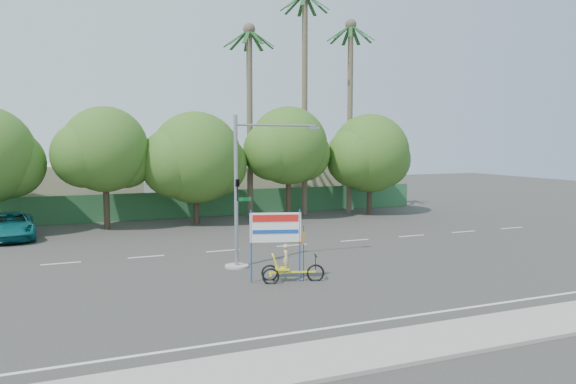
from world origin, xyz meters
name	(u,v)px	position (x,y,z in m)	size (l,w,h in m)	color
ground	(324,282)	(0.00, 0.00, 0.00)	(120.00, 120.00, 0.00)	#33302D
sidewalk_near	(439,340)	(0.00, -7.50, 0.06)	(50.00, 2.40, 0.12)	gray
fence	(198,204)	(0.00, 21.50, 1.00)	(38.00, 0.08, 2.00)	#336B3D
building_left	(56,191)	(-10.00, 26.00, 2.00)	(12.00, 8.00, 4.00)	beige
building_right	(274,186)	(8.00, 26.00, 1.80)	(14.00, 8.00, 3.60)	beige
tree_left	(104,153)	(-7.05, 18.00, 5.06)	(6.66, 5.60, 8.07)	#473828
tree_center	(195,160)	(-1.05, 18.00, 4.47)	(7.62, 6.40, 7.85)	#473828
tree_right	(288,149)	(5.95, 18.00, 5.24)	(6.90, 5.80, 8.36)	#473828
tree_far_right	(369,156)	(12.95, 18.00, 4.64)	(7.38, 6.20, 7.94)	#473828
palm_tall	(305,80)	(8.00, 19.50, 10.46)	(3.73, 3.79, 17.45)	#70604C
palm_mid	(350,96)	(12.00, 19.50, 9.40)	(3.73, 3.79, 15.45)	#70604C
palm_short	(250,100)	(3.50, 19.50, 8.86)	(3.73, 3.79, 14.45)	#70604C
traffic_signal	(243,204)	(-2.20, 3.98, 2.92)	(4.72, 1.10, 7.00)	gray
trike_billboard	(283,253)	(-1.56, 0.69, 1.23)	(2.99, 1.24, 3.05)	black
pickup_truck	(10,226)	(-12.63, 16.35, 0.79)	(2.62, 5.68, 1.58)	#0E5F64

